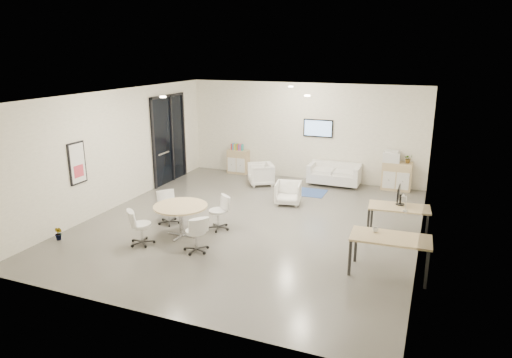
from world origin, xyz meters
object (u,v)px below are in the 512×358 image
object	(u,v)px
loveseat	(334,175)
armchair_right	(288,192)
sideboard_right	(397,176)
desk_front	(390,241)
armchair_left	(261,173)
sideboard_left	(238,162)
desk_rear	(399,210)
round_table	(181,209)

from	to	relation	value
loveseat	armchair_right	xyz separation A→B (m)	(-0.80, -2.37, 0.02)
sideboard_right	desk_front	xyz separation A→B (m)	(0.41, -5.84, 0.26)
armchair_left	desk_front	xyz separation A→B (m)	(4.53, -4.80, 0.31)
sideboard_left	armchair_left	distance (m)	1.65
loveseat	desk_rear	world-z (taller)	desk_rear
loveseat	round_table	distance (m)	6.02
desk_front	armchair_left	bearing A→B (deg)	130.83
sideboard_right	loveseat	bearing A→B (deg)	-174.82
sideboard_right	round_table	distance (m)	7.14
sideboard_right	armchair_right	distance (m)	3.72
sideboard_right	armchair_left	bearing A→B (deg)	-165.93
round_table	desk_front	bearing A→B (deg)	-1.77
loveseat	armchair_left	xyz separation A→B (m)	(-2.22, -0.86, 0.06)
sideboard_right	loveseat	distance (m)	1.92
loveseat	armchair_left	distance (m)	2.38
desk_rear	desk_front	size ratio (longest dim) A/B	0.94
desk_front	round_table	xyz separation A→B (m)	(-4.71, 0.15, -0.02)
armchair_right	armchair_left	bearing A→B (deg)	122.70
sideboard_right	round_table	xyz separation A→B (m)	(-4.30, -5.69, 0.24)
sideboard_right	loveseat	world-z (taller)	sideboard_right
desk_front	round_table	bearing A→B (deg)	175.70
armchair_right	desk_rear	world-z (taller)	desk_rear
sideboard_left	desk_rear	size ratio (longest dim) A/B	0.58
armchair_right	round_table	distance (m)	3.54
armchair_left	sideboard_left	bearing A→B (deg)	-161.38
round_table	loveseat	bearing A→B (deg)	66.54
sideboard_right	loveseat	xyz separation A→B (m)	(-1.91, -0.17, -0.11)
sideboard_left	desk_rear	bearing A→B (deg)	-33.23
sideboard_right	round_table	bearing A→B (deg)	-127.10
sideboard_right	desk_rear	world-z (taller)	sideboard_right
armchair_right	round_table	xyz separation A→B (m)	(-1.60, -3.15, 0.32)
armchair_left	round_table	xyz separation A→B (m)	(-0.18, -4.66, 0.29)
sideboard_left	armchair_right	xyz separation A→B (m)	(2.69, -2.57, -0.06)
sideboard_left	desk_rear	xyz separation A→B (m)	(5.78, -3.79, 0.23)
armchair_right	desk_front	bearing A→B (deg)	-57.09
sideboard_right	armchair_right	xyz separation A→B (m)	(-2.71, -2.54, -0.09)
sideboard_right	desk_rear	size ratio (longest dim) A/B	0.62
desk_rear	sideboard_right	bearing A→B (deg)	90.50
sideboard_right	desk_front	size ratio (longest dim) A/B	0.58
desk_front	round_table	world-z (taller)	desk_front
sideboard_right	armchair_right	size ratio (longest dim) A/B	1.25
armchair_right	round_table	world-z (taller)	round_table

